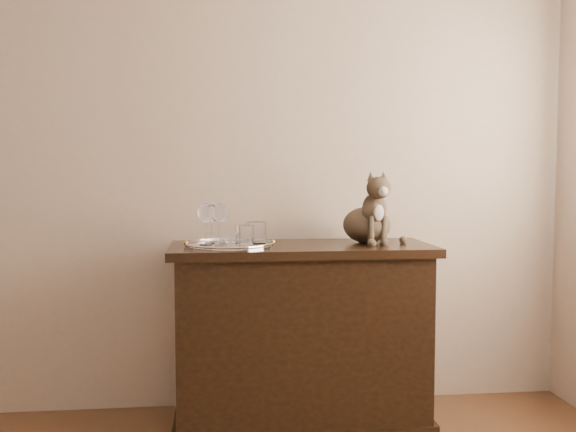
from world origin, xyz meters
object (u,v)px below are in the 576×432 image
at_px(tray, 230,245).
at_px(wine_glass_b, 219,223).
at_px(sideboard, 301,335).
at_px(wine_glass_a, 212,223).
at_px(tumbler_a, 244,235).
at_px(wine_glass_d, 220,224).
at_px(wine_glass_c, 206,224).
at_px(tumbler_c, 256,233).
at_px(cat, 367,207).

relative_size(tray, wine_glass_b, 2.23).
bearing_deg(sideboard, wine_glass_a, 173.16).
relative_size(sideboard, wine_glass_a, 6.67).
bearing_deg(tumbler_a, wine_glass_d, 154.55).
relative_size(sideboard, tray, 3.00).
bearing_deg(wine_glass_b, wine_glass_a, -174.62).
bearing_deg(wine_glass_a, wine_glass_b, 5.38).
bearing_deg(sideboard, wine_glass_c, -175.46).
relative_size(tumbler_c, cat, 0.29).
relative_size(wine_glass_a, tumbler_a, 1.97).
bearing_deg(sideboard, tumbler_c, 178.96).
height_order(wine_glass_c, cat, cat).
relative_size(wine_glass_a, wine_glass_c, 0.95).
bearing_deg(wine_glass_d, wine_glass_c, -171.60).
distance_m(wine_glass_b, tumbler_c, 0.18).
height_order(sideboard, tray, tray).
distance_m(wine_glass_a, cat, 0.73).
relative_size(wine_glass_a, cat, 0.53).
height_order(wine_glass_b, tumbler_c, wine_glass_b).
relative_size(wine_glass_c, tumbler_a, 2.07).
bearing_deg(sideboard, wine_glass_b, 172.12).
height_order(tray, wine_glass_a, wine_glass_a).
relative_size(wine_glass_d, cat, 0.56).
bearing_deg(tumbler_c, cat, 4.69).
height_order(tumbler_a, cat, cat).
bearing_deg(wine_glass_a, cat, -0.18).
height_order(wine_glass_a, wine_glass_d, wine_glass_d).
relative_size(sideboard, wine_glass_c, 6.37).
bearing_deg(tumbler_a, wine_glass_a, 139.27).
distance_m(wine_glass_a, wine_glass_c, 0.09).
bearing_deg(tumbler_a, wine_glass_c, 166.52).
bearing_deg(tumbler_c, tumbler_a, -126.14).
bearing_deg(tray, tumbler_a, -37.39).
distance_m(wine_glass_a, tumbler_c, 0.21).
bearing_deg(wine_glass_b, tray, -58.50).
distance_m(wine_glass_b, cat, 0.70).
height_order(tumbler_c, cat, cat).
xyz_separation_m(wine_glass_b, wine_glass_d, (0.01, -0.08, 0.00)).
distance_m(sideboard, tumbler_c, 0.52).
bearing_deg(wine_glass_c, wine_glass_d, 8.40).
bearing_deg(tumbler_a, tray, 142.61).
relative_size(sideboard, wine_glass_d, 6.39).
bearing_deg(wine_glass_c, tumbler_c, 9.51).
xyz_separation_m(sideboard, wine_glass_c, (-0.44, -0.03, 0.53)).
bearing_deg(tray, wine_glass_a, 136.84).
xyz_separation_m(sideboard, tray, (-0.33, -0.03, 0.43)).
xyz_separation_m(sideboard, wine_glass_a, (-0.41, 0.05, 0.52)).
relative_size(sideboard, wine_glass_b, 6.70).
height_order(wine_glass_b, wine_glass_d, wine_glass_d).
relative_size(wine_glass_c, wine_glass_d, 1.00).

